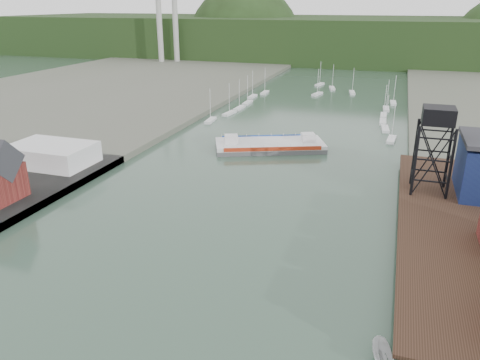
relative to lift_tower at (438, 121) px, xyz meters
The scene contains 8 objects.
east_pier 19.03m from the lift_tower, 81.25° to the right, with size 14.00×70.00×2.45m.
white_shed 80.28m from the lift_tower, behind, with size 18.00×12.00×4.50m, color silver.
lift_tower is the anchor object (origin of this frame).
marina_sailboats 89.04m from the lift_tower, 113.46° to the left, with size 57.71×92.65×0.90m.
smokestacks 224.80m from the lift_tower, 128.94° to the left, with size 11.20×8.20×60.00m.
distant_hills 246.51m from the lift_tower, 99.10° to the left, with size 500.00×120.00×80.00m.
chain_ferry 45.98m from the lift_tower, 148.03° to the left, with size 29.64×20.88×3.96m.
motorboat 49.86m from the lift_tower, 97.09° to the right, with size 1.93×5.12×1.98m, color silver.
Camera 1 is at (27.29, -30.88, 35.60)m, focal length 35.00 mm.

